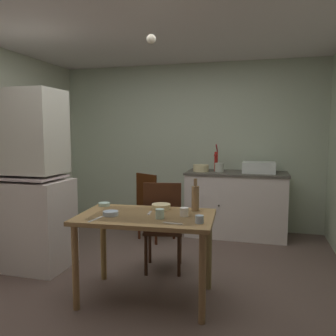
% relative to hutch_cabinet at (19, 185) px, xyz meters
% --- Properties ---
extents(ground_plane, '(5.34, 5.34, 0.00)m').
position_rel_hutch_cabinet_xyz_m(ground_plane, '(1.44, -0.11, -0.90)').
color(ground_plane, brown).
extents(wall_back, '(4.12, 0.10, 2.51)m').
position_rel_hutch_cabinet_xyz_m(wall_back, '(1.44, 2.11, 0.35)').
color(wall_back, beige).
rests_on(wall_back, ground).
extents(ceiling_slab, '(4.12, 4.44, 0.10)m').
position_rel_hutch_cabinet_xyz_m(ceiling_slab, '(1.44, -0.11, 1.66)').
color(ceiling_slab, silver).
extents(hutch_cabinet, '(1.09, 0.57, 1.92)m').
position_rel_hutch_cabinet_xyz_m(hutch_cabinet, '(0.00, 0.00, 0.00)').
color(hutch_cabinet, silver).
rests_on(hutch_cabinet, ground).
extents(counter_cabinet, '(1.40, 0.64, 0.91)m').
position_rel_hutch_cabinet_xyz_m(counter_cabinet, '(2.22, 1.74, -0.44)').
color(counter_cabinet, silver).
rests_on(counter_cabinet, ground).
extents(sink_basin, '(0.44, 0.34, 0.15)m').
position_rel_hutch_cabinet_xyz_m(sink_basin, '(2.52, 1.74, 0.09)').
color(sink_basin, white).
rests_on(sink_basin, counter_cabinet).
extents(hand_pump, '(0.05, 0.27, 0.39)m').
position_rel_hutch_cabinet_xyz_m(hand_pump, '(1.92, 1.78, 0.18)').
color(hand_pump, '#B21E19').
rests_on(hand_pump, counter_cabinet).
extents(mixing_bowl_counter, '(0.22, 0.22, 0.10)m').
position_rel_hutch_cabinet_xyz_m(mixing_bowl_counter, '(1.72, 1.69, 0.06)').
color(mixing_bowl_counter, beige).
rests_on(mixing_bowl_counter, counter_cabinet).
extents(stoneware_crock, '(0.13, 0.13, 0.13)m').
position_rel_hutch_cabinet_xyz_m(stoneware_crock, '(1.98, 1.73, 0.08)').
color(stoneware_crock, beige).
rests_on(stoneware_crock, counter_cabinet).
extents(dining_table, '(1.21, 0.79, 0.76)m').
position_rel_hutch_cabinet_xyz_m(dining_table, '(1.59, -0.37, -0.24)').
color(dining_table, olive).
rests_on(dining_table, ground).
extents(chair_far_side, '(0.47, 0.47, 0.97)m').
position_rel_hutch_cabinet_xyz_m(chair_far_side, '(1.57, 0.22, -0.39)').
color(chair_far_side, '#3B2214').
rests_on(chair_far_side, ground).
extents(chair_by_counter, '(0.55, 0.55, 0.92)m').
position_rel_hutch_cabinet_xyz_m(chair_by_counter, '(1.14, 1.21, -0.41)').
color(chair_by_counter, '#401B0D').
rests_on(chair_by_counter, ground).
extents(serving_bowl_wide, '(0.11, 0.11, 0.03)m').
position_rel_hutch_cabinet_xyz_m(serving_bowl_wide, '(1.08, -0.13, -0.12)').
color(serving_bowl_wide, '#ADD1C1').
rests_on(serving_bowl_wide, dining_table).
extents(soup_bowl_small, '(0.18, 0.18, 0.05)m').
position_rel_hutch_cabinet_xyz_m(soup_bowl_small, '(1.65, -0.11, -0.12)').
color(soup_bowl_small, beige).
rests_on(soup_bowl_small, dining_table).
extents(sauce_dish, '(0.13, 0.13, 0.04)m').
position_rel_hutch_cabinet_xyz_m(sauce_dish, '(1.30, -0.47, -0.12)').
color(sauce_dish, '#9EB2C6').
rests_on(sauce_dish, dining_table).
extents(mug_dark, '(0.07, 0.07, 0.06)m').
position_rel_hutch_cabinet_xyz_m(mug_dark, '(2.08, -0.52, -0.11)').
color(mug_dark, '#9EB2C6').
rests_on(mug_dark, dining_table).
extents(teacup_cream, '(0.07, 0.07, 0.07)m').
position_rel_hutch_cabinet_xyz_m(teacup_cream, '(1.92, -0.33, -0.10)').
color(teacup_cream, white).
rests_on(teacup_cream, dining_table).
extents(mug_tall, '(0.07, 0.07, 0.08)m').
position_rel_hutch_cabinet_xyz_m(mug_tall, '(1.74, -0.46, -0.10)').
color(mug_tall, '#ADD1C1').
rests_on(mug_tall, dining_table).
extents(glass_bottle, '(0.07, 0.07, 0.30)m').
position_rel_hutch_cabinet_xyz_m(glass_bottle, '(1.97, -0.09, -0.02)').
color(glass_bottle, olive).
rests_on(glass_bottle, dining_table).
extents(table_knife, '(0.04, 0.20, 0.00)m').
position_rel_hutch_cabinet_xyz_m(table_knife, '(1.24, -0.62, -0.14)').
color(table_knife, silver).
rests_on(table_knife, dining_table).
extents(teaspoon_near_bowl, '(0.04, 0.13, 0.00)m').
position_rel_hutch_cabinet_xyz_m(teaspoon_near_bowl, '(1.60, -0.30, -0.14)').
color(teaspoon_near_bowl, beige).
rests_on(teaspoon_near_bowl, dining_table).
extents(teaspoon_by_cup, '(0.16, 0.03, 0.00)m').
position_rel_hutch_cabinet_xyz_m(teaspoon_by_cup, '(1.88, -0.58, -0.14)').
color(teaspoon_by_cup, beige).
rests_on(teaspoon_by_cup, dining_table).
extents(pendant_bulb, '(0.08, 0.08, 0.08)m').
position_rel_hutch_cabinet_xyz_m(pendant_bulb, '(1.62, -0.30, 1.35)').
color(pendant_bulb, '#F9EFCC').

